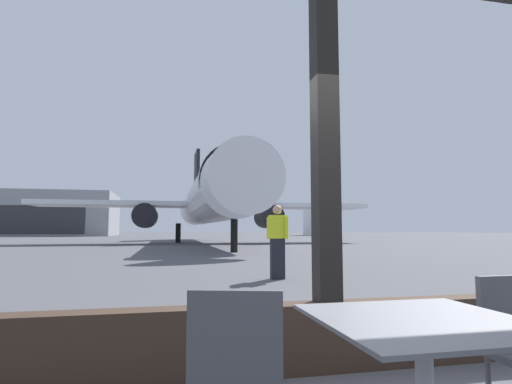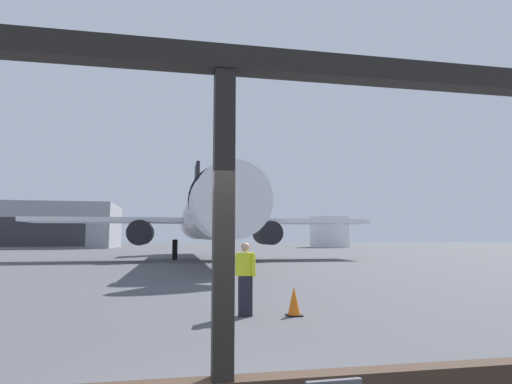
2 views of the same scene
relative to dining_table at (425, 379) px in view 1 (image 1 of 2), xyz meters
The scene contains 9 objects.
ground_plane 41.60m from the dining_table, 89.74° to the left, with size 220.00×220.00×0.00m, color #4C4C51.
window_frame 1.84m from the dining_table, 83.34° to the left, with size 7.43×0.24×3.76m.
dining_table is the anchor object (origin of this frame).
cafe_chair_aisle_right 0.85m from the dining_table, behind, with size 0.47×0.47×0.91m.
airplane 32.08m from the dining_table, 86.02° to the left, with size 27.58×33.35×10.34m.
ground_crew_worker 7.81m from the dining_table, 79.52° to the left, with size 0.44×0.41×1.74m.
traffic_cone 7.92m from the dining_table, 71.05° to the left, with size 0.36×0.36×0.69m.
distant_hangar 82.58m from the dining_table, 106.32° to the left, with size 24.84×16.61×7.78m.
fuel_storage_tank 79.65m from the dining_table, 68.72° to the left, with size 7.75×7.75×5.71m, color white.
Camera 1 is at (-1.34, -3.30, 1.17)m, focal length 28.59 mm.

